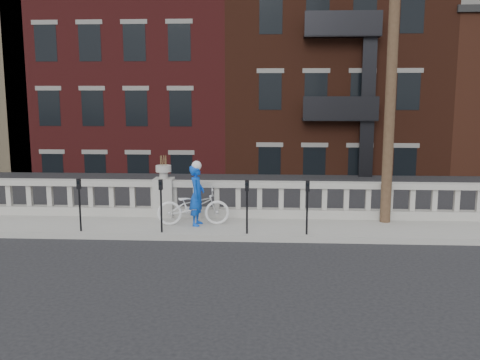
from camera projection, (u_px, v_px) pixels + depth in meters
The scene contains 12 objects.
ground at pixel (129, 264), 11.54m from camera, with size 120.00×120.00×0.00m, color black.
sidewalk at pixel (158, 227), 14.48m from camera, with size 32.00×2.20×0.15m, color gray.
balustrade at pixel (164, 199), 15.32m from camera, with size 28.00×0.34×1.03m.
planter_pedestal at pixel (164, 193), 15.29m from camera, with size 0.55×0.55×1.76m.
lower_level at pixel (232, 109), 33.77m from camera, with size 80.00×44.00×20.80m.
utility_pole at pixel (393, 31), 13.88m from camera, with size 1.60×0.28×10.00m.
parking_meter_a at pixel (79, 199), 13.59m from camera, with size 0.10×0.09×1.36m.
parking_meter_b at pixel (161, 200), 13.47m from camera, with size 0.10×0.09×1.36m.
parking_meter_c at pixel (247, 201), 13.35m from camera, with size 0.10×0.09×1.36m.
parking_meter_d at pixel (307, 201), 13.27m from camera, with size 0.10×0.09×1.36m.
bicycle at pixel (193, 206), 14.32m from camera, with size 0.67×1.92×1.01m, color silver.
cyclist at pixel (197, 195), 14.23m from camera, with size 0.59×0.39×1.63m, color #0C43BF.
Camera 1 is at (3.03, -10.93, 3.68)m, focal length 40.00 mm.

